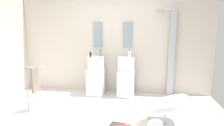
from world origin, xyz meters
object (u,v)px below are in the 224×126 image
magazine_charcoal (117,126)px  soap_bottle_black (91,55)px  shower_column (171,51)px  towel_rack (34,81)px  lounge_chair (165,108)px  pedestal_sink_right (126,77)px  soap_bottle_white (129,54)px  soap_bottle_green (101,53)px  pedestal_sink_left (96,76)px

magazine_charcoal → soap_bottle_black: soap_bottle_black is taller
shower_column → towel_rack: 3.09m
shower_column → lounge_chair: bearing=-99.2°
pedestal_sink_right → lounge_chair: bearing=-61.4°
pedestal_sink_right → soap_bottle_white: (0.07, -0.06, 0.56)m
soap_bottle_black → soap_bottle_white: bearing=3.3°
pedestal_sink_right → soap_bottle_white: size_ratio=5.50×
shower_column → soap_bottle_black: (-1.86, -0.32, -0.08)m
lounge_chair → magazine_charcoal: lounge_chair is taller
soap_bottle_green → magazine_charcoal: bearing=-68.5°
pedestal_sink_right → shower_column: size_ratio=0.51×
towel_rack → magazine_charcoal: (1.69, -0.37, -0.61)m
pedestal_sink_left → soap_bottle_white: 0.99m
pedestal_sink_right → soap_bottle_green: bearing=-179.9°
soap_bottle_white → soap_bottle_green: bearing=174.8°
soap_bottle_white → soap_bottle_black: bearing=-176.7°
pedestal_sink_left → pedestal_sink_right: same height
magazine_charcoal → shower_column: bearing=72.4°
pedestal_sink_right → magazine_charcoal: (-0.01, -1.52, -0.45)m
shower_column → magazine_charcoal: bearing=-121.2°
pedestal_sink_right → shower_column: bearing=11.2°
soap_bottle_white → soap_bottle_black: size_ratio=1.40×
lounge_chair → soap_bottle_black: bearing=141.0°
towel_rack → soap_bottle_black: bearing=49.8°
soap_bottle_white → shower_column: bearing=15.7°
pedestal_sink_left → magazine_charcoal: bearing=-64.4°
pedestal_sink_left → towel_rack: 1.51m
pedestal_sink_right → magazine_charcoal: pedestal_sink_right is taller
soap_bottle_green → lounge_chair: bearing=-45.7°
pedestal_sink_left → soap_bottle_white: soap_bottle_white is taller
lounge_chair → towel_rack: 2.50m
pedestal_sink_right → soap_bottle_white: 0.56m
lounge_chair → soap_bottle_black: 2.16m
lounge_chair → soap_bottle_black: size_ratio=8.04×
pedestal_sink_left → magazine_charcoal: pedestal_sink_left is taller
lounge_chair → magazine_charcoal: size_ratio=4.17×
pedestal_sink_left → lounge_chair: bearing=-43.1°
lounge_chair → towel_rack: (-2.47, 0.27, 0.28)m
lounge_chair → magazine_charcoal: bearing=-172.3°
pedestal_sink_right → soap_bottle_black: 0.99m
soap_bottle_black → pedestal_sink_right: bearing=8.0°
pedestal_sink_right → soap_bottle_black: (-0.83, -0.12, 0.53)m
pedestal_sink_left → pedestal_sink_right: size_ratio=1.00×
pedestal_sink_left → towel_rack: pedestal_sink_left is taller
lounge_chair → soap_bottle_white: 1.66m
soap_bottle_green → soap_bottle_black: (-0.22, -0.11, -0.03)m
pedestal_sink_left → magazine_charcoal: 1.75m
towel_rack → lounge_chair: bearing=-6.1°
towel_rack → soap_bottle_black: (0.87, 1.03, 0.37)m
pedestal_sink_left → soap_bottle_white: (0.82, -0.06, 0.56)m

